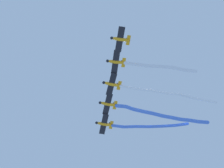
{
  "coord_description": "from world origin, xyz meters",
  "views": [
    {
      "loc": [
        38.51,
        -14.96,
        3.65
      ],
      "look_at": [
        -3.64,
        4.32,
        87.0
      ],
      "focal_mm": 62.4,
      "sensor_mm": 36.0,
      "label": 1
    }
  ],
  "objects_px": {
    "airplane_lead": "(104,124)",
    "airplane_slot": "(116,62)",
    "airplane_left_wing": "(108,104)",
    "airplane_trail": "(120,39)",
    "airplane_right_wing": "(112,84)"
  },
  "relations": [
    {
      "from": "airplane_lead",
      "to": "airplane_right_wing",
      "type": "bearing_deg",
      "value": 88.38
    },
    {
      "from": "airplane_lead",
      "to": "airplane_slot",
      "type": "xyz_separation_m",
      "value": [
        17.41,
        -4.7,
        0.3
      ]
    },
    {
      "from": "airplane_right_wing",
      "to": "airplane_trail",
      "type": "height_order",
      "value": "same"
    },
    {
      "from": "airplane_slot",
      "to": "airplane_left_wing",
      "type": "bearing_deg",
      "value": -87.46
    },
    {
      "from": "airplane_trail",
      "to": "airplane_right_wing",
      "type": "bearing_deg",
      "value": -88.87
    },
    {
      "from": "airplane_lead",
      "to": "airplane_slot",
      "type": "height_order",
      "value": "airplane_slot"
    },
    {
      "from": "airplane_slot",
      "to": "airplane_trail",
      "type": "distance_m",
      "value": 6.02
    },
    {
      "from": "airplane_lead",
      "to": "airplane_slot",
      "type": "relative_size",
      "value": 1.0
    },
    {
      "from": "airplane_right_wing",
      "to": "airplane_trail",
      "type": "bearing_deg",
      "value": 86.65
    },
    {
      "from": "airplane_right_wing",
      "to": "airplane_lead",
      "type": "bearing_deg",
      "value": -93.34
    },
    {
      "from": "airplane_lead",
      "to": "airplane_trail",
      "type": "xyz_separation_m",
      "value": [
        23.22,
        -6.26,
        0.0
      ]
    },
    {
      "from": "airplane_left_wing",
      "to": "airplane_slot",
      "type": "height_order",
      "value": "same"
    },
    {
      "from": "airplane_left_wing",
      "to": "airplane_lead",
      "type": "bearing_deg",
      "value": -92.28
    },
    {
      "from": "airplane_left_wing",
      "to": "airplane_trail",
      "type": "relative_size",
      "value": 1.0
    },
    {
      "from": "airplane_left_wing",
      "to": "airplane_trail",
      "type": "xyz_separation_m",
      "value": [
        17.41,
        -4.7,
        -0.3
      ]
    }
  ]
}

